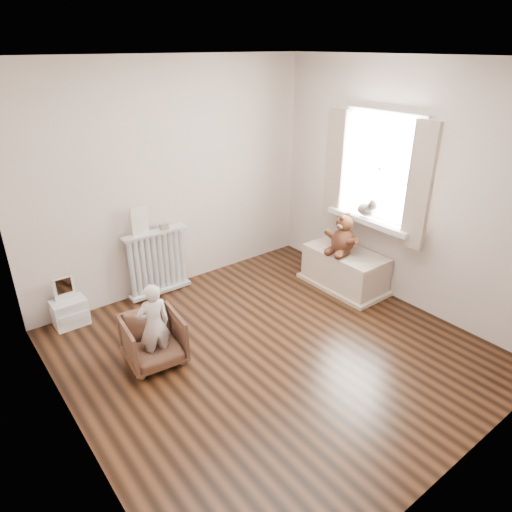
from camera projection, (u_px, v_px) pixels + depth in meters
floor at (272, 351)px, 4.40m from camera, size 3.60×3.60×0.01m
ceiling at (278, 57)px, 3.30m from camera, size 3.60×3.60×0.01m
back_wall at (172, 179)px, 5.14m from camera, size 3.60×0.02×2.60m
front_wall at (480, 317)px, 2.56m from camera, size 3.60×0.02×2.60m
left_wall at (54, 289)px, 2.85m from camera, size 0.02×3.60×2.60m
right_wall at (404, 187)px, 4.85m from camera, size 0.02×3.60×2.60m
window at (381, 169)px, 4.98m from camera, size 0.03×0.90×1.10m
window_sill at (370, 220)px, 5.17m from camera, size 0.22×1.10×0.06m
curtain_left at (419, 188)px, 4.53m from camera, size 0.06×0.26×1.30m
curtain_right at (335, 165)px, 5.35m from camera, size 0.06×0.26×1.30m
radiator at (158, 263)px, 5.25m from camera, size 0.75×0.14×0.79m
paper_doll at (140, 221)px, 4.93m from camera, size 0.19×0.02×0.32m
tin_a at (164, 226)px, 5.14m from camera, size 0.11×0.11×0.07m
toy_vanity at (68, 301)px, 4.70m from camera, size 0.34×0.24×0.53m
armchair at (153, 340)px, 4.16m from camera, size 0.55×0.57×0.47m
child at (154, 325)px, 4.05m from camera, size 0.31×0.23×0.81m
toy_bench at (345, 271)px, 5.50m from camera, size 0.51×0.97×0.46m
teddy_bear at (343, 236)px, 5.28m from camera, size 0.42×0.34×0.47m
plush_cat at (366, 208)px, 5.15m from camera, size 0.25×0.31×0.22m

